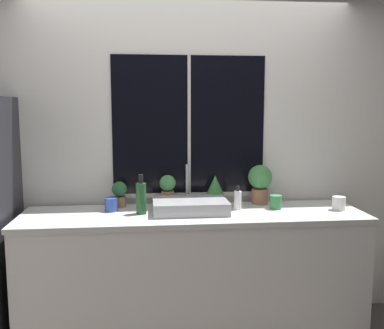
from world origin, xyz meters
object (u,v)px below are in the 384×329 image
potted_plant_far_left (119,193)px  potted_plant_center_right (215,188)px  mug_green (276,202)px  soap_bottle (238,200)px  mug_white (339,203)px  bottle_tall (141,198)px  sink (190,205)px  potted_plant_far_right (260,181)px  potted_plant_center_left (168,189)px  mug_blue (111,205)px

potted_plant_far_left → potted_plant_center_right: bearing=0.0°
mug_green → soap_bottle: bearing=178.8°
potted_plant_far_left → mug_green: (1.16, -0.18, -0.06)m
soap_bottle → mug_white: (0.74, -0.09, -0.02)m
bottle_tall → sink: bearing=5.0°
potted_plant_far_right → mug_white: bearing=-26.4°
potted_plant_far_right → soap_bottle: 0.29m
potted_plant_far_left → potted_plant_far_right: potted_plant_far_right is taller
sink → potted_plant_center_right: sink is taller
soap_bottle → mug_green: (0.29, -0.01, -0.02)m
soap_bottle → sink: bearing=-175.7°
soap_bottle → mug_white: soap_bottle is taller
potted_plant_far_right → soap_bottle: (-0.21, -0.17, -0.10)m
potted_plant_far_left → mug_green: bearing=-8.8°
mug_green → potted_plant_center_left: bearing=167.3°
potted_plant_center_right → mug_blue: size_ratio=2.34×
mug_blue → potted_plant_far_left: bearing=68.4°
potted_plant_far_left → mug_blue: (-0.05, -0.13, -0.06)m
soap_bottle → potted_plant_far_right: bearing=39.4°
potted_plant_center_left → potted_plant_far_right: (0.72, 0.00, 0.04)m
potted_plant_far_right → mug_green: bearing=-67.6°
soap_bottle → mug_white: size_ratio=1.79×
mug_white → mug_green: (-0.45, 0.08, 0.00)m
potted_plant_far_right → mug_blue: size_ratio=3.10×
soap_bottle → mug_blue: size_ratio=1.80×
bottle_tall → mug_blue: bottle_tall is taller
potted_plant_far_left → potted_plant_center_right: (0.73, 0.00, 0.02)m
potted_plant_far_right → mug_white: (0.53, -0.26, -0.13)m
potted_plant_far_left → mug_blue: bearing=-111.6°
potted_plant_far_right → bottle_tall: bearing=-165.9°
mug_white → soap_bottle: bearing=173.2°
potted_plant_center_right → potted_plant_far_right: (0.36, 0.00, 0.05)m
potted_plant_center_right → mug_white: bearing=-16.5°
bottle_tall → potted_plant_center_left: bearing=49.4°
sink → soap_bottle: (0.36, 0.03, 0.03)m
potted_plant_center_left → mug_green: potted_plant_center_left is taller
potted_plant_far_left → mug_blue: size_ratio=1.98×
potted_plant_center_right → mug_green: bearing=-22.8°
sink → bottle_tall: 0.36m
potted_plant_far_left → mug_white: 1.64m
potted_plant_center_right → soap_bottle: bearing=-50.7°
potted_plant_center_right → soap_bottle: (0.14, -0.17, -0.06)m
mug_blue → bottle_tall: bearing=-24.2°
sink → potted_plant_center_left: 0.27m
bottle_tall → mug_white: size_ratio=2.85×
potted_plant_far_left → mug_green: potted_plant_far_left is taller
potted_plant_center_left → mug_green: bearing=-12.7°
soap_bottle → mug_blue: bearing=177.4°
potted_plant_center_left → soap_bottle: size_ratio=1.35×
potted_plant_far_right → soap_bottle: size_ratio=1.73×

